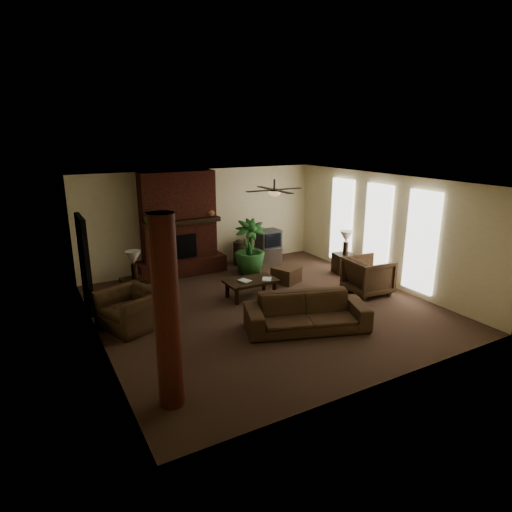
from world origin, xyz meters
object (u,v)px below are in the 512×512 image
lamp_left (134,260)px  ottoman (286,275)px  tv_stand (267,255)px  side_table_right (344,263)px  side_table_left (134,290)px  armchair_left (130,303)px  armchair_right (369,274)px  sofa (307,307)px  floor_plant (250,259)px  floor_vase (239,251)px  coffee_table (251,282)px  log_column (167,314)px  lamp_right (346,238)px

lamp_left → ottoman: bearing=-8.9°
tv_stand → side_table_right: side_table_right is taller
tv_stand → side_table_left: bearing=-144.1°
armchair_left → armchair_right: armchair_left is taller
sofa → floor_plant: sofa is taller
armchair_right → floor_plant: 3.27m
armchair_left → floor_vase: 4.64m
tv_stand → lamp_left: size_ratio=1.31×
coffee_table → floor_plant: size_ratio=0.80×
log_column → floor_vase: bearing=54.8°
armchair_left → armchair_right: bearing=58.5°
lamp_left → armchair_left: bearing=-107.9°
tv_stand → lamp_left: (-4.14, -1.07, 0.75)m
coffee_table → side_table_right: side_table_right is taller
lamp_right → ottoman: bearing=174.0°
armchair_right → coffee_table: armchair_right is taller
log_column → floor_plant: size_ratio=1.87×
log_column → lamp_right: log_column is taller
armchair_right → side_table_right: armchair_right is taller
ottoman → floor_plant: bearing=115.0°
armchair_left → lamp_left: 1.48m
armchair_right → lamp_right: bearing=-14.2°
tv_stand → side_table_right: (1.41, -1.80, 0.03)m
tv_stand → floor_vase: (-0.78, 0.29, 0.18)m
coffee_table → side_table_left: bearing=156.4°
armchair_right → floor_vase: 3.97m
armchair_left → lamp_left: lamp_left is taller
sofa → armchair_right: bearing=39.1°
sofa → side_table_left: 4.10m
side_table_left → side_table_right: (5.61, -0.73, 0.00)m
tv_stand → side_table_left: side_table_left is taller
coffee_table → lamp_left: size_ratio=1.85×
floor_plant → floor_vase: bearing=83.0°
armchair_left → floor_plant: armchair_left is taller
floor_plant → lamp_left: bearing=-171.3°
tv_stand → lamp_left: bearing=-143.9°
floor_plant → coffee_table: bearing=-117.4°
coffee_table → floor_vase: size_ratio=1.56×
ottoman → lamp_right: bearing=-6.0°
side_table_right → log_column: bearing=-150.4°
side_table_right → side_table_left: bearing=172.6°
ottoman → floor_vase: floor_vase is taller
coffee_table → tv_stand: 2.75m
lamp_left → armchair_right: bearing=-24.0°
ottoman → side_table_left: side_table_left is taller
armchair_right → side_table_left: bearing=71.4°
sofa → lamp_right: bearing=57.6°
armchair_left → coffee_table: (2.86, 0.24, -0.13)m
armchair_left → side_table_left: armchair_left is taller
log_column → lamp_left: (0.55, 4.20, -0.40)m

